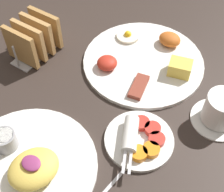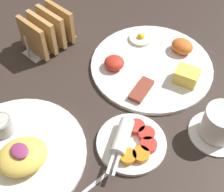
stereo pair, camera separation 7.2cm
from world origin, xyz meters
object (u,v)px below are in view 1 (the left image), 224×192
plate_foreground (26,165)px  toast_rack (34,39)px  coffee_cup (220,111)px  plate_condiments (139,139)px  plate_breakfast (145,60)px

plate_foreground → toast_rack: bearing=129.0°
toast_rack → plate_foreground: bearing=-51.0°
coffee_cup → toast_rack: bearing=-173.4°
coffee_cup → plate_condiments: bearing=-128.6°
plate_foreground → plate_condiments: bearing=48.8°
toast_rack → coffee_cup: bearing=6.6°
toast_rack → plate_breakfast: bearing=25.7°
plate_condiments → plate_breakfast: bearing=116.6°
plate_condiments → coffee_cup: size_ratio=1.42×
coffee_cup → plate_foreground: bearing=-130.0°
plate_condiments → plate_foreground: (-0.16, -0.18, 0.00)m
plate_breakfast → plate_foreground: 0.40m
plate_breakfast → toast_rack: bearing=-154.3°
plate_condiments → toast_rack: toast_rack is taller
plate_breakfast → plate_foreground: size_ratio=1.09×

